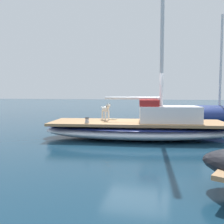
# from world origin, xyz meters

# --- Properties ---
(ground_plane) EXTENTS (120.00, 120.00, 0.00)m
(ground_plane) POSITION_xyz_m (0.00, 0.00, 0.00)
(ground_plane) COLOR #143347
(sailboat_main) EXTENTS (3.45, 7.50, 0.66)m
(sailboat_main) POSITION_xyz_m (0.00, 0.00, 0.34)
(sailboat_main) COLOR white
(sailboat_main) RESTS_ON ground
(mast_main) EXTENTS (0.14, 2.27, 7.15)m
(mast_main) POSITION_xyz_m (-0.12, 0.74, 3.87)
(mast_main) COLOR silver
(mast_main) RESTS_ON sailboat_main
(cabin_house) EXTENTS (1.68, 2.39, 0.84)m
(cabin_house) POSITION_xyz_m (-0.16, 1.11, 1.01)
(cabin_house) COLOR silver
(cabin_house) RESTS_ON sailboat_main
(dog_white) EXTENTS (0.81, 0.61, 0.70)m
(dog_white) POSITION_xyz_m (-0.24, -1.31, 1.08)
(dog_white) COLOR silver
(dog_white) RESTS_ON sailboat_main
(deck_winch) EXTENTS (0.16, 0.16, 0.21)m
(deck_winch) POSITION_xyz_m (0.95, -1.71, 0.76)
(deck_winch) COLOR #B7B7BC
(deck_winch) RESTS_ON sailboat_main
(coiled_rope) EXTENTS (0.32, 0.32, 0.04)m
(coiled_rope) POSITION_xyz_m (-0.43, -1.06, 0.68)
(coiled_rope) COLOR beige
(coiled_rope) RESTS_ON sailboat_main
(moored_boat_port_side) EXTENTS (4.06, 7.11, 5.94)m
(moored_boat_port_side) POSITION_xyz_m (-4.76, 3.20, 0.58)
(moored_boat_port_side) COLOR navy
(moored_boat_port_side) RESTS_ON ground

